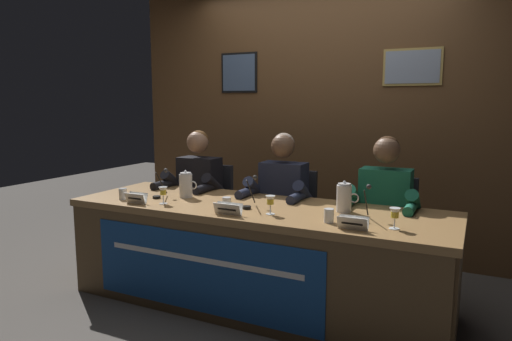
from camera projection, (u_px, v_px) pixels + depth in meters
ground_plane at (256, 302)px, 3.34m from camera, size 12.00×12.00×0.00m
wall_back_panelled at (320, 118)px, 4.38m from camera, size 3.91×0.14×2.60m
conference_table at (248, 241)px, 3.18m from camera, size 2.71×0.88×0.72m
chair_left at (207, 215)px, 4.18m from camera, size 0.44×0.44×0.88m
panelist_left at (195, 189)px, 3.97m from camera, size 0.51×0.48×1.21m
nameplate_left at (136, 198)px, 3.29m from camera, size 0.17×0.06×0.08m
juice_glass_left at (163, 192)px, 3.27m from camera, size 0.06×0.06×0.12m
water_cup_left at (123, 195)px, 3.43m from camera, size 0.06×0.06×0.08m
microphone_left at (160, 188)px, 3.50m from camera, size 0.06×0.17×0.22m
chair_center at (289, 226)px, 3.83m from camera, size 0.44×0.44×0.88m
panelist_center at (280, 198)px, 3.62m from camera, size 0.51×0.48×1.21m
nameplate_center at (228, 209)px, 2.95m from camera, size 0.19×0.06×0.08m
juice_glass_center at (270, 201)px, 2.96m from camera, size 0.06×0.06×0.12m
water_cup_center at (227, 204)px, 3.11m from camera, size 0.06×0.06×0.08m
microphone_center at (249, 197)px, 3.15m from camera, size 0.06×0.17×0.22m
chair_right at (386, 238)px, 3.48m from camera, size 0.44×0.44×0.88m
panelist_right at (383, 208)px, 3.26m from camera, size 0.51×0.48×1.21m
nameplate_right at (353, 223)px, 2.60m from camera, size 0.17×0.06×0.08m
juice_glass_right at (395, 214)px, 2.61m from camera, size 0.06×0.06×0.12m
water_cup_right at (329, 216)px, 2.77m from camera, size 0.06×0.06×0.08m
microphone_right at (365, 209)px, 2.80m from camera, size 0.06×0.17×0.22m
water_pitcher_left_side at (186, 185)px, 3.51m from camera, size 0.15×0.10×0.21m
water_pitcher_right_side at (344, 198)px, 3.03m from camera, size 0.15×0.10×0.21m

